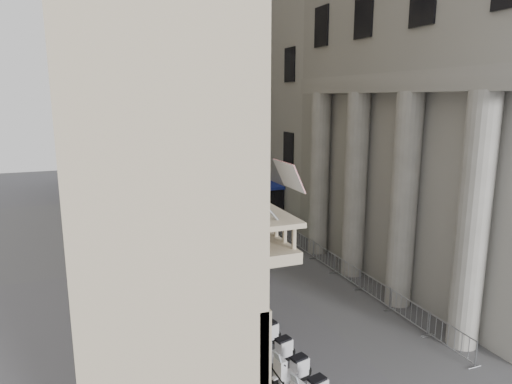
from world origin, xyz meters
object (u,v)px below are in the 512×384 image
pedestrian_a (199,211)px  info_kiosk (193,238)px  pedestrian_b (236,202)px  street_lamp (182,158)px  security_tent (166,187)px

pedestrian_a → info_kiosk: bearing=83.6°
info_kiosk → pedestrian_b: (5.68, 8.12, 0.13)m
street_lamp → pedestrian_b: (4.69, 1.01, -4.16)m
security_tent → pedestrian_a: (2.44, -0.51, -2.02)m
pedestrian_b → pedestrian_a: bearing=64.5°
street_lamp → pedestrian_a: size_ratio=4.29×
street_lamp → info_kiosk: size_ratio=5.08×
street_lamp → pedestrian_a: (1.02, -0.79, -4.14)m
security_tent → street_lamp: street_lamp is taller
security_tent → info_kiosk: size_ratio=2.63×
info_kiosk → pedestrian_a: size_ratio=0.85×
street_lamp → pedestrian_b: street_lamp is taller
pedestrian_a → pedestrian_b: 4.09m
pedestrian_a → pedestrian_b: size_ratio=1.02×
street_lamp → security_tent: bearing=169.4°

